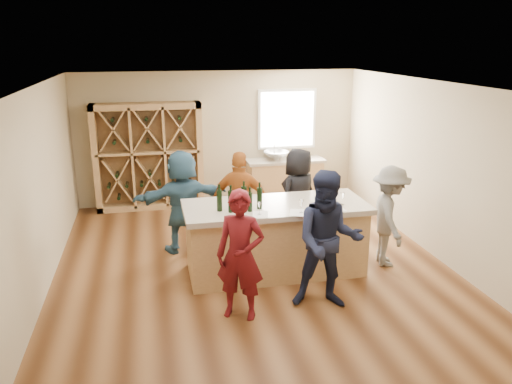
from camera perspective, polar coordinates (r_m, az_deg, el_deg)
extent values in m
cube|color=brown|center=(7.95, -0.40, -8.76)|extent=(6.00, 7.00, 0.10)
cube|color=white|center=(7.19, -0.45, 12.56)|extent=(6.00, 7.00, 0.10)
cube|color=tan|center=(10.85, -4.29, 6.29)|extent=(6.00, 0.10, 2.80)
cube|color=tan|center=(4.26, 9.60, -11.33)|extent=(6.00, 0.10, 2.80)
cube|color=tan|center=(7.46, -24.00, -0.10)|extent=(0.10, 7.00, 2.80)
cube|color=tan|center=(8.58, 19.96, 2.44)|extent=(0.10, 7.00, 2.80)
cube|color=white|center=(11.02, 3.55, 8.31)|extent=(1.30, 0.06, 1.30)
cube|color=white|center=(10.99, 3.60, 8.29)|extent=(1.18, 0.01, 1.18)
cube|color=tan|center=(10.54, -12.16, 3.97)|extent=(2.20, 0.45, 2.20)
cube|color=tan|center=(11.02, 3.31, 1.29)|extent=(1.60, 0.58, 0.86)
cube|color=#A99B8A|center=(10.90, 3.35, 3.62)|extent=(1.70, 0.62, 0.06)
imported|color=silver|center=(10.82, 2.33, 4.20)|extent=(0.54, 0.54, 0.19)
cylinder|color=silver|center=(10.98, 2.10, 4.70)|extent=(0.02, 0.02, 0.30)
cube|color=tan|center=(7.57, 2.22, -5.58)|extent=(2.60, 1.00, 1.00)
cube|color=#A99B8A|center=(7.38, 2.27, -1.71)|extent=(2.72, 1.12, 0.08)
cylinder|color=black|center=(7.06, -4.20, -0.97)|extent=(0.10, 0.10, 0.31)
cylinder|color=black|center=(7.00, -2.90, -1.09)|extent=(0.10, 0.10, 0.31)
cylinder|color=black|center=(7.12, -1.39, -0.67)|extent=(0.11, 0.11, 0.33)
cylinder|color=black|center=(7.03, -0.70, -1.15)|extent=(0.09, 0.09, 0.27)
cylinder|color=black|center=(7.13, 0.41, -0.71)|extent=(0.09, 0.09, 0.31)
cone|color=white|center=(6.90, 0.38, -1.95)|extent=(0.07, 0.07, 0.17)
cone|color=white|center=(7.01, 5.19, -1.62)|extent=(0.08, 0.08, 0.20)
cone|color=white|center=(7.11, 8.91, -1.56)|extent=(0.09, 0.09, 0.18)
cone|color=white|center=(7.43, 9.83, -0.78)|extent=(0.09, 0.09, 0.18)
cube|color=white|center=(6.94, 0.50, -2.56)|extent=(0.27, 0.33, 0.00)
cube|color=white|center=(7.04, 4.81, -2.36)|extent=(0.32, 0.37, 0.00)
cube|color=white|center=(7.27, 9.18, -1.89)|extent=(0.23, 0.30, 0.00)
imported|color=#590F14|center=(6.25, -1.80, -7.26)|extent=(0.74, 0.66, 1.68)
imported|color=#191E38|center=(6.52, 8.26, -5.53)|extent=(1.00, 0.70, 1.85)
imported|color=slate|center=(7.98, 15.00, -2.70)|extent=(0.69, 1.11, 1.59)
imported|color=#994C19|center=(8.24, -1.78, -1.13)|extent=(1.10, 0.82, 1.69)
imported|color=black|center=(8.62, 4.84, -0.45)|extent=(0.97, 0.89, 1.66)
imported|color=#335972|center=(8.30, -8.37, -1.04)|extent=(1.67, 0.85, 1.72)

